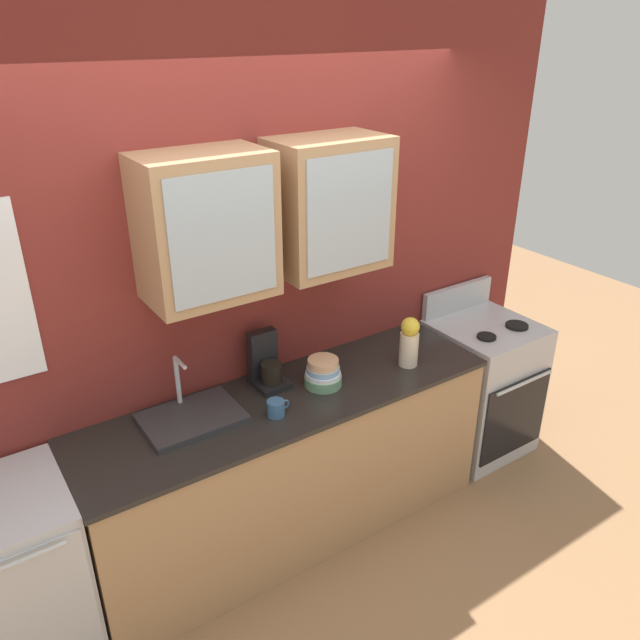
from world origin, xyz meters
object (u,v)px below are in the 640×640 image
at_px(sink_faucet, 191,416).
at_px(cup_near_sink, 276,408).
at_px(bowl_stack, 323,373).
at_px(stove_range, 480,385).
at_px(coffee_maker, 267,365).
at_px(dishwasher, 7,587).
at_px(vase, 409,342).

bearing_deg(sink_faucet, cup_near_sink, -28.08).
distance_m(sink_faucet, bowl_stack, 0.72).
xyz_separation_m(stove_range, bowl_stack, (-1.26, 0.00, 0.51)).
height_order(stove_range, coffee_maker, coffee_maker).
relative_size(stove_range, cup_near_sink, 8.99).
bearing_deg(stove_range, cup_near_sink, -176.26).
bearing_deg(cup_near_sink, sink_faucet, 151.92).
height_order(cup_near_sink, dishwasher, cup_near_sink).
bearing_deg(vase, cup_near_sink, -178.82).
bearing_deg(stove_range, sink_faucet, 177.45).
distance_m(stove_range, bowl_stack, 1.36).
relative_size(sink_faucet, vase, 1.62).
relative_size(bowl_stack, cup_near_sink, 1.66).
height_order(stove_range, sink_faucet, sink_faucet).
distance_m(vase, coffee_maker, 0.80).
distance_m(bowl_stack, dishwasher, 1.72).
distance_m(stove_range, sink_faucet, 2.03).
xyz_separation_m(bowl_stack, dishwasher, (-1.64, -0.01, -0.52)).
bearing_deg(vase, stove_range, 6.69).
bearing_deg(cup_near_sink, vase, 1.18).
bearing_deg(bowl_stack, cup_near_sink, -162.98).
bearing_deg(dishwasher, stove_range, 0.08).
height_order(stove_range, cup_near_sink, stove_range).
bearing_deg(bowl_stack, sink_faucet, 173.04).
height_order(cup_near_sink, coffee_maker, coffee_maker).
relative_size(stove_range, dishwasher, 1.20).
bearing_deg(dishwasher, bowl_stack, 0.19).
distance_m(vase, cup_near_sink, 0.87).
xyz_separation_m(stove_range, coffee_maker, (-1.50, 0.18, 0.55)).
bearing_deg(bowl_stack, coffee_maker, 142.07).
height_order(sink_faucet, coffee_maker, sink_faucet).
distance_m(bowl_stack, coffee_maker, 0.30).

